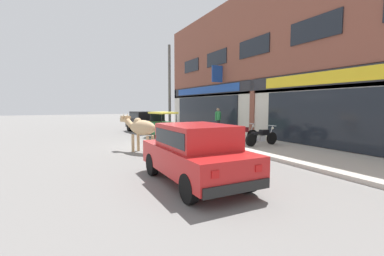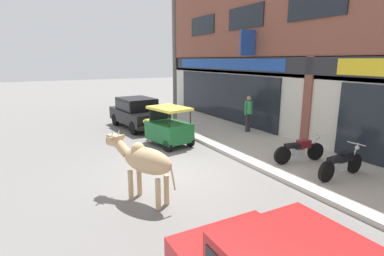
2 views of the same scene
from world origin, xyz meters
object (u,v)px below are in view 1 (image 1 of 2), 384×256
Objects in this scene: car_0 at (144,121)px; pedestrian at (218,118)px; motorcycle_1 at (262,137)px; motorcycle_0 at (241,134)px; auto_rickshaw at (162,126)px; cow at (141,128)px; utility_pole at (170,88)px; car_1 at (195,151)px.

car_0 is 5.36m from pedestrian.
pedestrian is (-5.41, 1.14, 0.60)m from motorcycle_1.
motorcycle_0 is 4.20m from pedestrian.
auto_rickshaw is 3.86m from pedestrian.
cow is 8.04m from utility_pole.
car_0 is 2.07× the size of motorcycle_0.
car_0 is 3.54m from auto_rickshaw.
cow is at bearing -30.36° from auto_rickshaw.
auto_rickshaw reaches higher than motorcycle_1.
motorcycle_0 is 1.42m from motorcycle_1.
car_0 is at bearing -163.17° from motorcycle_1.
motorcycle_1 is (9.08, 2.75, -0.30)m from car_0.
cow is at bearing -179.29° from car_1.
motorcycle_1 is (1.44, 5.09, -0.49)m from cow.
motorcycle_0 is at bearing 32.87° from auto_rickshaw.
pedestrian is at bearing 122.50° from cow.
cow is 1.23× the size of pedestrian.
utility_pole is (-11.37, 3.89, 2.28)m from car_1.
pedestrian is 4.07m from utility_pole.
motorcycle_0 is at bearing -16.32° from pedestrian.
utility_pole reaches higher than motorcycle_0.
car_1 is at bearing -14.96° from auto_rickshaw.
motorcycle_1 is at bearing -11.92° from pedestrian.
car_1 is 10.64m from pedestrian.
motorcycle_0 is at bearing 132.93° from car_1.
cow is at bearing -57.50° from pedestrian.
car_0 and car_1 have the same top height.
motorcycle_1 is at bearing 122.73° from car_1.
motorcycle_1 is 0.31× the size of utility_pole.
auto_rickshaw is 1.17× the size of motorcycle_0.
car_1 is 2.26× the size of pedestrian.
cow is at bearing -90.18° from motorcycle_0.
cow is 5.32m from motorcycle_1.
utility_pole is (-6.71, -1.13, 2.58)m from motorcycle_0.
utility_pole reaches higher than auto_rickshaw.
car_1 is (4.68, 0.06, -0.19)m from cow.
auto_rickshaw is 1.32× the size of pedestrian.
utility_pole is at bearing -170.47° from motorcycle_0.
pedestrian is 0.27× the size of utility_pole.
pedestrian reaches higher than motorcycle_1.
car_1 is 1.72× the size of auto_rickshaw.
utility_pole reaches higher than car_0.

